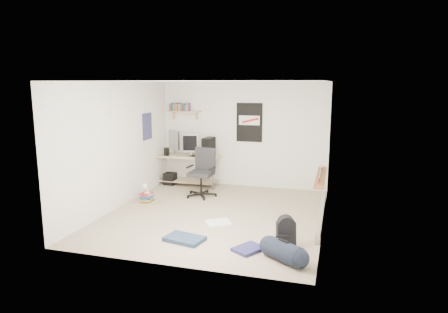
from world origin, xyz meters
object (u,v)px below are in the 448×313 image
(backpack, at_px, (286,234))
(book_stack, at_px, (147,195))
(duffel_bag, at_px, (283,252))
(desk, at_px, (187,170))
(office_chair, at_px, (201,175))

(backpack, relative_size, book_stack, 0.83)
(duffel_bag, bearing_deg, book_stack, -178.22)
(desk, bearing_deg, office_chair, -66.95)
(office_chair, bearing_deg, duffel_bag, -45.23)
(desk, bearing_deg, book_stack, -112.48)
(book_stack, bearing_deg, desk, 81.27)
(office_chair, xyz_separation_m, backpack, (2.16, -2.25, -0.29))
(office_chair, xyz_separation_m, book_stack, (-0.94, -0.75, -0.34))
(book_stack, bearing_deg, backpack, -25.85)
(duffel_bag, bearing_deg, office_chair, 162.98)
(duffel_bag, xyz_separation_m, book_stack, (-3.13, 2.02, 0.01))
(desk, relative_size, book_stack, 3.62)
(backpack, xyz_separation_m, book_stack, (-3.10, 1.50, -0.05))
(book_stack, bearing_deg, office_chair, 38.47)
(backpack, bearing_deg, duffel_bag, -104.32)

